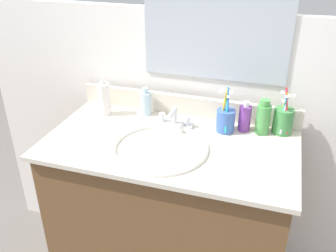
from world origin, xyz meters
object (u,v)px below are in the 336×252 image
object	(u,v)px
cup_blue_plastic	(226,119)
bottle_gel_clear	(146,103)
bottle_lotion_white	(104,98)
cup_green	(283,120)
soap_bar	(100,105)
faucet	(174,120)
bottle_toner_green	(263,118)
bottle_cream_purple	(245,118)

from	to	relation	value
cup_blue_plastic	bottle_gel_clear	bearing A→B (deg)	172.04
bottle_lotion_white	cup_blue_plastic	world-z (taller)	cup_blue_plastic
cup_green	soap_bar	xyz separation A→B (m)	(-0.81, -0.00, -0.05)
faucet	bottle_lotion_white	world-z (taller)	bottle_lotion_white
bottle_toner_green	cup_green	size ratio (longest dim) A/B	0.76
faucet	cup_green	distance (m)	0.44
bottle_lotion_white	cup_green	bearing A→B (deg)	4.64
faucet	bottle_lotion_white	bearing A→B (deg)	177.27
cup_green	cup_blue_plastic	world-z (taller)	cup_green
bottle_lotion_white	bottle_cream_purple	distance (m)	0.61
cup_blue_plastic	soap_bar	distance (m)	0.59
faucet	bottle_toner_green	distance (m)	0.36
bottle_lotion_white	bottle_gel_clear	bearing A→B (deg)	17.93
faucet	cup_blue_plastic	bearing A→B (deg)	5.62
cup_blue_plastic	soap_bar	world-z (taller)	cup_blue_plastic
bottle_toner_green	bottle_cream_purple	bearing A→B (deg)	178.06
faucet	bottle_lotion_white	size ratio (longest dim) A/B	0.93
bottle_toner_green	faucet	bearing A→B (deg)	-172.09
bottle_toner_green	cup_blue_plastic	bearing A→B (deg)	-168.81
bottle_toner_green	bottle_cream_purple	xyz separation A→B (m)	(-0.07, 0.00, -0.01)
bottle_toner_green	bottle_cream_purple	distance (m)	0.07
bottle_gel_clear	faucet	bearing A→B (deg)	-25.10
faucet	soap_bar	distance (m)	0.39
cup_green	cup_blue_plastic	bearing A→B (deg)	-165.75
bottle_gel_clear	bottle_cream_purple	world-z (taller)	bottle_cream_purple
bottle_toner_green	bottle_lotion_white	size ratio (longest dim) A/B	0.85
soap_bar	bottle_gel_clear	bearing A→B (deg)	-0.94
bottle_lotion_white	faucet	bearing A→B (deg)	-2.73
bottle_toner_green	cup_green	bearing A→B (deg)	19.72
bottle_gel_clear	bottle_cream_purple	size ratio (longest dim) A/B	0.98
cup_green	faucet	bearing A→B (deg)	-169.90
bottle_gel_clear	bottle_lotion_white	world-z (taller)	bottle_lotion_white
bottle_toner_green	bottle_lotion_white	distance (m)	0.68
bottle_lotion_white	cup_blue_plastic	distance (m)	0.54
bottle_gel_clear	cup_green	size ratio (longest dim) A/B	0.65
bottle_gel_clear	cup_blue_plastic	distance (m)	0.37
bottle_lotion_white	cup_blue_plastic	xyz separation A→B (m)	(0.54, 0.01, -0.02)
bottle_lotion_white	soap_bar	xyz separation A→B (m)	(-0.05, 0.06, -0.07)
bottle_cream_purple	cup_blue_plastic	distance (m)	0.08
bottle_gel_clear	bottle_toner_green	size ratio (longest dim) A/B	0.85
bottle_toner_green	cup_green	world-z (taller)	cup_green
cup_blue_plastic	cup_green	bearing A→B (deg)	14.25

